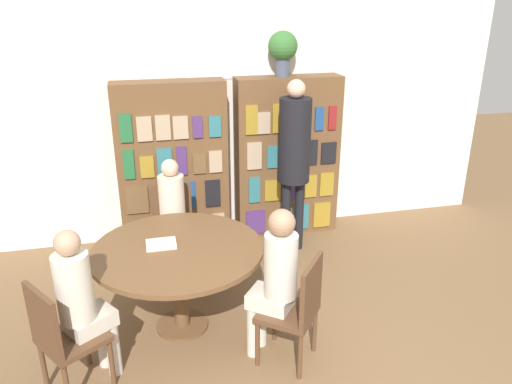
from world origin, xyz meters
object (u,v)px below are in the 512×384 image
object	(u,v)px
seated_reader_right	(275,276)
librarian_standing	(294,148)
bookshelf_right	(287,157)
bookshelf_left	(173,166)
reading_table	(178,259)
chair_near_camera	(61,335)
seated_reader_left	(173,214)
flower_vase	(283,49)
chair_far_side	(297,307)
chair_left_side	(173,224)
seated_reader_back	(82,299)

from	to	relation	value
seated_reader_right	librarian_standing	bearing A→B (deg)	16.16
seated_reader_right	bookshelf_right	bearing A→B (deg)	19.06
bookshelf_left	reading_table	xyz separation A→B (m)	(-0.11, -1.64, -0.25)
chair_near_camera	seated_reader_left	distance (m)	1.69
librarian_standing	flower_vase	bearing A→B (deg)	89.53
chair_far_side	seated_reader_left	xyz separation A→B (m)	(-0.78, 1.48, 0.19)
seated_reader_right	chair_left_side	bearing A→B (deg)	60.19
flower_vase	librarian_standing	xyz separation A→B (m)	(-0.00, -0.51, -0.95)
seated_reader_right	reading_table	bearing A→B (deg)	90.00
chair_left_side	librarian_standing	distance (m)	1.47
seated_reader_left	reading_table	bearing A→B (deg)	90.00
chair_far_side	seated_reader_left	bearing A→B (deg)	65.85
flower_vase	seated_reader_left	xyz separation A→B (m)	(-1.31, -0.79, -1.43)
bookshelf_left	chair_left_side	world-z (taller)	bookshelf_left
bookshelf_left	chair_near_camera	distance (m)	2.45
chair_far_side	librarian_standing	xyz separation A→B (m)	(0.52, 1.77, 0.67)
chair_near_camera	librarian_standing	distance (m)	2.86
bookshelf_left	chair_far_side	bearing A→B (deg)	-72.75
flower_vase	chair_left_side	distance (m)	2.17
chair_far_side	seated_reader_left	distance (m)	1.69
seated_reader_back	chair_left_side	bearing A→B (deg)	119.85
bookshelf_left	seated_reader_back	distance (m)	2.27
bookshelf_left	reading_table	bearing A→B (deg)	-93.75
flower_vase	librarian_standing	bearing A→B (deg)	-90.47
chair_near_camera	seated_reader_back	world-z (taller)	seated_reader_back
seated_reader_left	seated_reader_back	size ratio (longest dim) A/B	0.99
bookshelf_left	reading_table	size ratio (longest dim) A/B	1.32
reading_table	librarian_standing	xyz separation A→B (m)	(1.33, 1.13, 0.51)
chair_near_camera	chair_left_side	size ratio (longest dim) A/B	1.00
bookshelf_right	chair_left_side	distance (m)	1.56
bookshelf_left	bookshelf_right	distance (m)	1.30
bookshelf_left	librarian_standing	size ratio (longest dim) A/B	0.97
librarian_standing	chair_left_side	bearing A→B (deg)	-175.44
reading_table	seated_reader_back	xyz separation A→B (m)	(-0.70, -0.47, 0.04)
librarian_standing	reading_table	bearing A→B (deg)	-139.64
flower_vase	bookshelf_left	bearing A→B (deg)	-179.77
chair_left_side	seated_reader_left	distance (m)	0.26
bookshelf_left	seated_reader_left	world-z (taller)	bookshelf_left
chair_left_side	seated_reader_back	xyz separation A→B (m)	(-0.74, -1.50, 0.20)
bookshelf_right	chair_left_side	xyz separation A→B (m)	(-1.37, -0.60, -0.42)
flower_vase	librarian_standing	world-z (taller)	flower_vase
seated_reader_left	seated_reader_right	size ratio (longest dim) A/B	0.97
flower_vase	seated_reader_right	world-z (taller)	flower_vase
chair_left_side	seated_reader_right	bearing A→B (deg)	114.19
bookshelf_right	chair_far_side	size ratio (longest dim) A/B	2.06
bookshelf_right	seated_reader_right	bearing A→B (deg)	-108.95
flower_vase	seated_reader_back	size ratio (longest dim) A/B	0.39
reading_table	chair_left_side	bearing A→B (deg)	87.99
reading_table	chair_left_side	xyz separation A→B (m)	(0.04, 1.03, -0.16)
seated_reader_left	seated_reader_back	world-z (taller)	seated_reader_back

